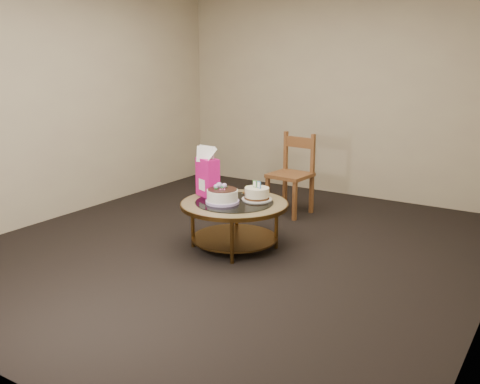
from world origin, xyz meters
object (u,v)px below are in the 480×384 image
Objects in this scene: cream_cake at (257,194)px; gift_bag at (208,172)px; decorated_cake at (222,197)px; dining_chair at (292,174)px; coffee_table at (234,210)px.

gift_bag is at bearing -150.25° from cream_cake.
decorated_cake is 1.08× the size of cream_cake.
decorated_cake is 1.42m from dining_chair.
coffee_table is at bearing 52.19° from decorated_cake.
dining_chair is at bearing 90.00° from decorated_cake.
gift_bag reaches higher than coffee_table.
dining_chair is at bearing 114.05° from cream_cake.
gift_bag is at bearing 153.22° from decorated_cake.
coffee_table is at bearing -81.72° from dining_chair.
decorated_cake is 0.35m from cream_cake.
decorated_cake is 0.34m from gift_bag.
decorated_cake is (-0.07, -0.09, 0.14)m from coffee_table.
decorated_cake is 0.65× the size of gift_bag.
coffee_table is 2.10× the size of gift_bag.
decorated_cake is at bearing -3.90° from gift_bag.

